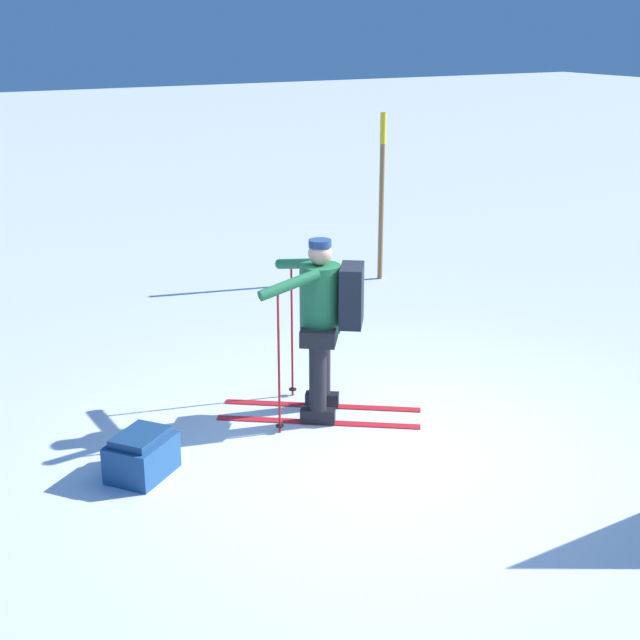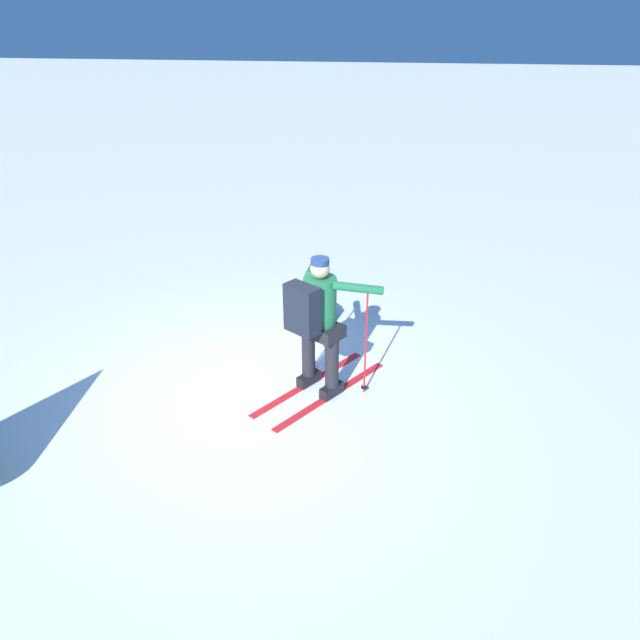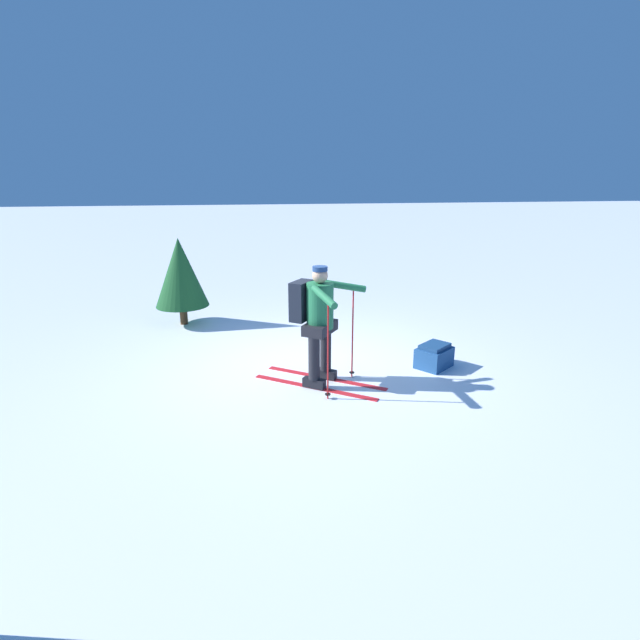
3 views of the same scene
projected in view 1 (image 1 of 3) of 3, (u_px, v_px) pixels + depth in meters
ground_plane at (376, 445)px, 7.33m from camera, size 80.00×80.00×0.00m
skier at (325, 316)px, 7.60m from camera, size 1.38×1.71×1.59m
dropped_backpack at (142, 455)px, 6.81m from camera, size 0.61×0.63×0.35m
trail_marker at (382, 185)px, 11.63m from camera, size 0.08×0.08×2.20m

